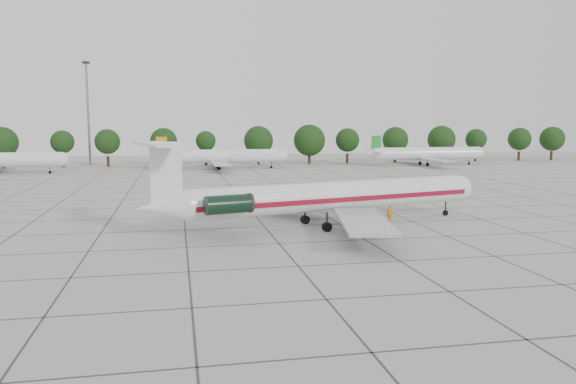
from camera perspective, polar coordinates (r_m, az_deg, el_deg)
name	(u,v)px	position (r m, az deg, el deg)	size (l,w,h in m)	color
ground	(265,227)	(57.26, -2.36, -3.58)	(260.00, 260.00, 0.00)	#A7A7A0
apron_joints	(247,206)	(71.91, -4.21, -1.39)	(170.00, 170.00, 0.02)	#383838
main_airliner	(321,197)	(56.81, 3.34, -0.46)	(37.40, 28.86, 8.89)	silver
ground_crew	(389,212)	(61.37, 10.24, -2.05)	(0.70, 0.46, 1.92)	#C97D0B
bg_airliner_c	(222,156)	(128.18, -6.75, 3.61)	(28.24, 27.20, 7.40)	silver
bg_airliner_d	(427,154)	(142.92, 13.94, 3.80)	(28.24, 27.20, 7.40)	silver
tree_line	(164,141)	(140.71, -12.51, 5.05)	(249.86, 8.44, 10.22)	#332114
floodlight_mast	(88,107)	(149.18, -19.66, 8.10)	(1.60, 1.60, 25.45)	slate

